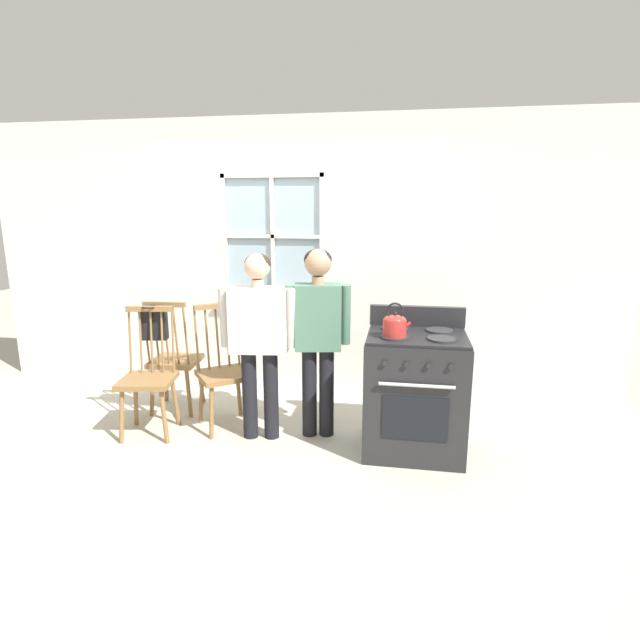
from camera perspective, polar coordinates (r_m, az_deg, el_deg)
ground_plane at (r=4.06m, az=-7.59°, el=-14.43°), size 16.00×16.00×0.00m
wall_back at (r=5.00m, az=-3.19°, el=6.82°), size 6.40×0.16×2.70m
chair_by_window at (r=4.36m, az=-19.04°, el=-6.39°), size 0.48×0.47×1.05m
chair_near_wall at (r=4.34m, az=-10.93°, el=-6.02°), size 0.58×0.57×1.05m
chair_center_cluster at (r=4.78m, az=-16.30°, el=-4.55°), size 0.45×0.44×1.05m
person_elderly_left at (r=3.95m, az=-7.04°, el=-1.02°), size 0.61×0.26×1.51m
person_teen_center at (r=3.96m, az=-0.24°, el=-0.55°), size 0.53×0.27×1.54m
stove at (r=3.92m, az=10.78°, el=-8.04°), size 0.74×0.68×1.08m
kettle at (r=3.63m, az=8.54°, el=-0.52°), size 0.21×0.17×0.25m
potted_plant at (r=5.03m, az=-7.13°, el=3.53°), size 0.15×0.15×0.31m
handbag at (r=4.47m, az=-18.48°, el=-0.42°), size 0.23×0.21×0.31m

